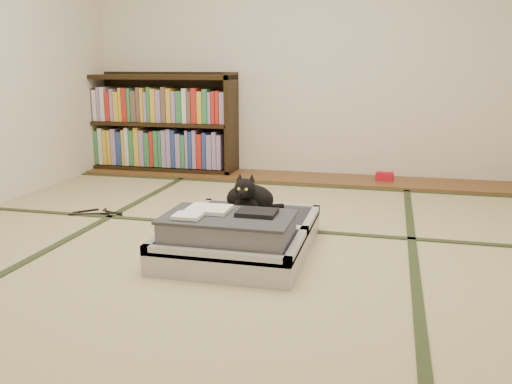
# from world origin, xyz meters

# --- Properties ---
(floor) EXTENTS (4.50, 4.50, 0.00)m
(floor) POSITION_xyz_m (0.00, 0.00, 0.00)
(floor) COLOR tan
(floor) RESTS_ON ground
(wood_strip) EXTENTS (4.00, 0.50, 0.02)m
(wood_strip) POSITION_xyz_m (0.00, 2.00, 0.01)
(wood_strip) COLOR brown
(wood_strip) RESTS_ON ground
(red_item) EXTENTS (0.16, 0.11, 0.07)m
(red_item) POSITION_xyz_m (0.81, 2.03, 0.06)
(red_item) COLOR red
(red_item) RESTS_ON wood_strip
(tatami_borders) EXTENTS (4.00, 4.50, 0.01)m
(tatami_borders) POSITION_xyz_m (0.00, 0.49, 0.00)
(tatami_borders) COLOR #2D381E
(tatami_borders) RESTS_ON ground
(bookcase) EXTENTS (1.52, 0.35, 0.97)m
(bookcase) POSITION_xyz_m (-1.35, 2.07, 0.45)
(bookcase) COLOR black
(bookcase) RESTS_ON wood_strip
(suitcase) EXTENTS (0.75, 1.00, 0.29)m
(suitcase) POSITION_xyz_m (0.06, -0.08, 0.10)
(suitcase) COLOR #B8B8BD
(suitcase) RESTS_ON floor
(cat) EXTENTS (0.33, 0.34, 0.27)m
(cat) POSITION_xyz_m (0.04, 0.21, 0.24)
(cat) COLOR black
(cat) RESTS_ON suitcase
(cable_coil) EXTENTS (0.10, 0.10, 0.02)m
(cable_coil) POSITION_xyz_m (0.22, 0.24, 0.15)
(cable_coil) COLOR white
(cable_coil) RESTS_ON suitcase
(hanger) EXTENTS (0.37, 0.23, 0.01)m
(hanger) POSITION_xyz_m (-1.13, 0.46, 0.01)
(hanger) COLOR black
(hanger) RESTS_ON floor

